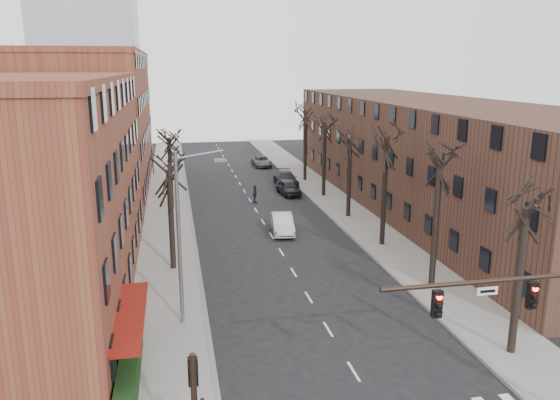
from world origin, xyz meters
TOP-DOWN VIEW (x-y plane):
  - sidewalk_left at (-8.00, 35.00)m, footprint 4.00×90.00m
  - sidewalk_right at (8.00, 35.00)m, footprint 4.00×90.00m
  - building_left_near at (-16.00, 15.00)m, footprint 12.00×26.00m
  - building_left_far at (-16.00, 44.00)m, footprint 12.00×28.00m
  - building_right at (16.00, 30.00)m, footprint 12.00×50.00m
  - awning_left at (-9.40, 6.00)m, footprint 1.20×7.00m
  - hedge at (-9.50, 5.00)m, footprint 0.80×6.00m
  - tree_right_a at (7.60, 4.00)m, footprint 5.20×5.20m
  - tree_right_b at (7.60, 12.00)m, footprint 5.20×5.20m
  - tree_right_c at (7.60, 20.00)m, footprint 5.20×5.20m
  - tree_right_d at (7.60, 28.00)m, footprint 5.20×5.20m
  - tree_right_e at (7.60, 36.00)m, footprint 5.20×5.20m
  - tree_right_f at (7.60, 44.00)m, footprint 5.20×5.20m
  - tree_left_a at (-7.60, 18.00)m, footprint 5.20×5.20m
  - tree_left_b at (-7.60, 34.00)m, footprint 5.20×5.20m
  - signal_mast_arm at (5.45, -1.00)m, footprint 8.14×0.30m
  - streetlight at (-7.03, 10.00)m, footprint 2.45×0.22m
  - silver_sedan at (1.00, 24.65)m, footprint 2.05×4.73m
  - parked_car_near at (4.26, 37.58)m, footprint 2.22×4.56m
  - parked_car_mid at (4.90, 41.92)m, footprint 2.33×5.48m
  - parked_car_far at (4.26, 54.41)m, footprint 2.27×4.80m
  - pedestrian_crossing at (0.33, 34.77)m, footprint 0.78×1.10m

SIDE VIEW (x-z plane):
  - awning_left at x=-9.40m, z-range -0.07..0.07m
  - tree_right_a at x=7.60m, z-range -5.00..5.00m
  - tree_right_b at x=7.60m, z-range -5.40..5.40m
  - tree_right_c at x=7.60m, z-range -5.80..5.80m
  - tree_right_d at x=7.60m, z-range -5.00..5.00m
  - tree_right_e at x=7.60m, z-range -5.40..5.40m
  - tree_right_f at x=7.60m, z-range -5.80..5.80m
  - tree_left_a at x=-7.60m, z-range -4.75..4.75m
  - tree_left_b at x=-7.60m, z-range -4.75..4.75m
  - sidewalk_left at x=-8.00m, z-range 0.00..0.15m
  - sidewalk_right at x=8.00m, z-range 0.00..0.15m
  - hedge at x=-9.50m, z-range 0.15..1.15m
  - parked_car_far at x=4.26m, z-range 0.00..1.33m
  - parked_car_near at x=4.26m, z-range 0.00..1.50m
  - silver_sedan at x=1.00m, z-range 0.00..1.51m
  - parked_car_mid at x=4.90m, z-range 0.00..1.58m
  - pedestrian_crossing at x=0.33m, z-range 0.00..1.74m
  - signal_mast_arm at x=5.45m, z-range 0.80..8.00m
  - building_right at x=16.00m, z-range 0.00..10.00m
  - streetlight at x=-7.03m, z-range 0.50..9.53m
  - building_left_near at x=-16.00m, z-range 0.00..12.00m
  - building_left_far at x=-16.00m, z-range 0.00..14.00m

